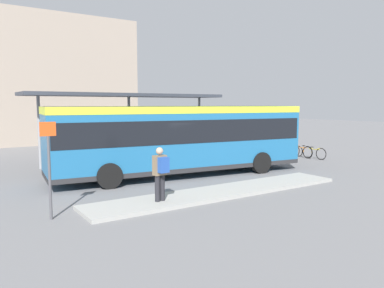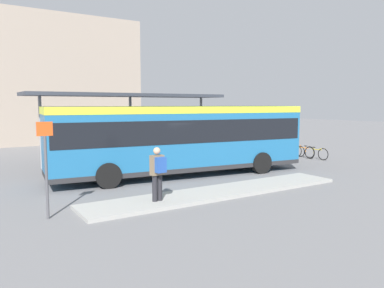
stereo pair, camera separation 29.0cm
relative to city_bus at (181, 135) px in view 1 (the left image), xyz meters
name	(u,v)px [view 1 (the left image)]	position (x,y,z in m)	size (l,w,h in m)	color
ground_plane	(181,176)	(-0.01, 0.00, -1.87)	(120.00, 120.00, 0.00)	slate
curb_island	(222,192)	(-0.57, -3.81, -1.81)	(10.48, 1.80, 0.12)	#9E9E99
city_bus	(181,135)	(0.00, 0.00, 0.00)	(12.05, 3.80, 3.19)	#1E6093
pedestrian_waiting	(161,171)	(-3.25, -3.95, -0.73)	(0.46, 0.48, 1.78)	#232328
bicycle_yellow	(314,153)	(9.52, 0.12, -1.50)	(0.48, 1.69, 0.73)	black
bicycle_orange	(301,151)	(9.36, 0.97, -1.48)	(0.48, 1.80, 0.77)	black
bicycle_green	(293,150)	(9.57, 1.82, -1.52)	(0.48, 1.60, 0.69)	black
station_shelter	(129,97)	(-0.14, 5.52, 1.85)	(11.57, 2.60, 3.90)	#383D47
potted_planter_near_shelter	(156,152)	(0.44, 3.31, -1.15)	(0.99, 0.99, 1.40)	slate
platform_sign	(49,166)	(-6.63, -3.60, -0.31)	(0.44, 0.08, 2.80)	#4C4C51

